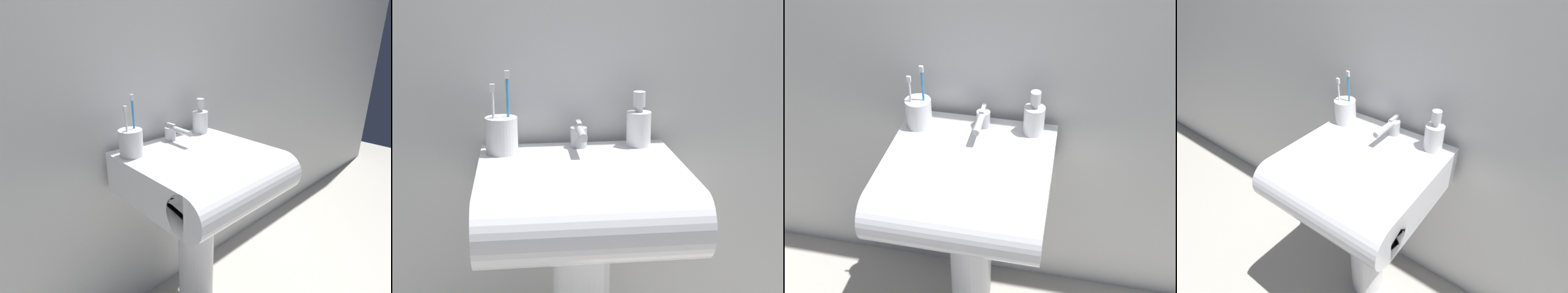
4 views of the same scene
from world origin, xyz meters
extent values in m
cube|color=white|center=(0.00, 0.00, 0.70)|extent=(0.50, 0.43, 0.15)
cylinder|color=white|center=(0.00, -0.21, 0.70)|extent=(0.50, 0.15, 0.15)
cylinder|color=#B7B7BC|center=(0.01, 0.16, 0.80)|extent=(0.04, 0.04, 0.05)
cylinder|color=#B7B7BC|center=(0.01, 0.10, 0.82)|extent=(0.02, 0.12, 0.02)
cube|color=#B7B7BC|center=(0.01, 0.16, 0.84)|extent=(0.01, 0.06, 0.01)
cylinder|color=white|center=(-0.19, 0.13, 0.82)|extent=(0.08, 0.08, 0.09)
cylinder|color=white|center=(-0.21, 0.12, 0.86)|extent=(0.01, 0.01, 0.15)
cube|color=white|center=(-0.21, 0.12, 0.94)|extent=(0.01, 0.01, 0.02)
cylinder|color=#338CD8|center=(-0.17, 0.13, 0.87)|extent=(0.01, 0.01, 0.18)
cube|color=white|center=(-0.17, 0.13, 0.97)|extent=(0.01, 0.01, 0.02)
cylinder|color=white|center=(0.17, 0.16, 0.82)|extent=(0.07, 0.07, 0.09)
cylinder|color=silver|center=(0.17, 0.16, 0.87)|extent=(0.02, 0.02, 0.01)
cylinder|color=silver|center=(0.17, 0.16, 0.90)|extent=(0.03, 0.03, 0.04)
camera|label=1|loc=(-0.70, -0.75, 1.17)|focal=28.00mm
camera|label=2|loc=(-0.14, -1.37, 1.19)|focal=55.00mm
camera|label=3|loc=(0.26, -1.11, 1.67)|focal=45.00mm
camera|label=4|loc=(0.51, -0.66, 1.38)|focal=28.00mm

